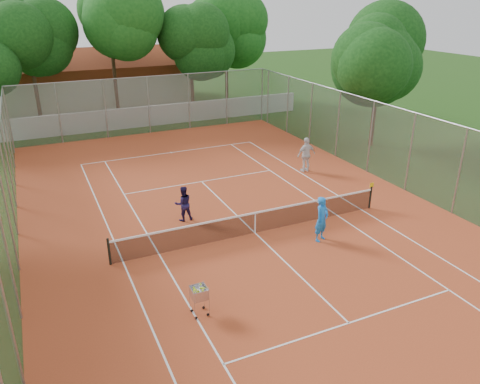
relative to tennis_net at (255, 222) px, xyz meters
name	(u,v)px	position (x,y,z in m)	size (l,w,h in m)	color
ground	(255,233)	(0.00, 0.00, -0.51)	(120.00, 120.00, 0.00)	#19390F
court_pad	(255,233)	(0.00, 0.00, -0.50)	(18.00, 34.00, 0.02)	#AF4622
court_lines	(255,233)	(0.00, 0.00, -0.49)	(10.98, 23.78, 0.01)	white
tennis_net	(255,222)	(0.00, 0.00, 0.00)	(11.88, 0.10, 0.98)	black
perimeter_fence	(256,189)	(0.00, 0.00, 1.49)	(18.00, 34.00, 4.00)	slate
boundary_wall	(143,117)	(0.00, 19.00, 0.24)	(26.00, 0.30, 1.50)	silver
clubhouse	(93,79)	(-2.00, 29.00, 1.69)	(16.40, 9.00, 4.40)	beige
tropical_trees	(129,54)	(0.00, 22.00, 4.49)	(29.00, 19.00, 10.00)	#0D360F
player_near	(322,219)	(2.14, -1.63, 0.45)	(0.68, 0.45, 1.88)	blue
player_far_left	(183,204)	(-2.30, 2.40, 0.30)	(0.77, 0.60, 1.59)	#1F1643
player_far_right	(306,155)	(5.88, 5.48, 0.49)	(1.15, 0.48, 1.95)	silver
ball_hopper	(199,300)	(-3.95, -4.11, 0.04)	(0.51, 0.51, 1.07)	silver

